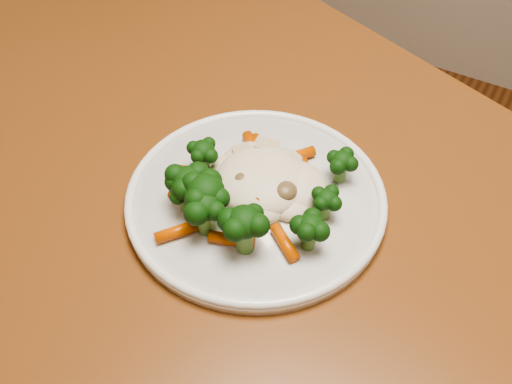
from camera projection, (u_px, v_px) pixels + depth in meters
dining_table at (205, 282)px, 0.72m from camera, size 1.37×1.14×0.75m
plate at (256, 201)px, 0.66m from camera, size 0.27×0.27×0.01m
meal at (243, 191)px, 0.63m from camera, size 0.19×0.19×0.05m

